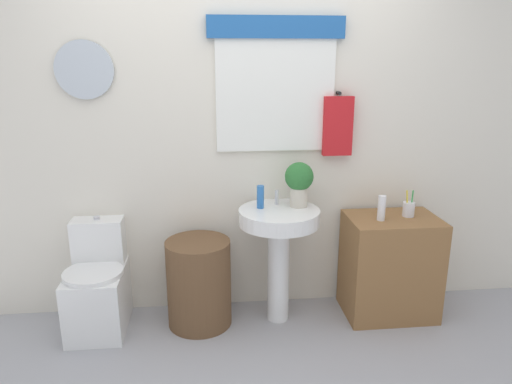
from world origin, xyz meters
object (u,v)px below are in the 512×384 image
object	(u,v)px
laundry_hamper	(199,283)
toothbrush_cup	(409,209)
lotion_bottle	(382,208)
potted_plant	(299,181)
wooden_cabinet	(390,266)
soap_bottle	(260,197)
toilet	(98,287)
pedestal_sink	(279,237)

from	to	relation	value
laundry_hamper	toothbrush_cup	size ratio (longest dim) A/B	3.25
laundry_hamper	lotion_bottle	xyz separation A→B (m)	(1.23, -0.04, 0.50)
potted_plant	toothbrush_cup	size ratio (longest dim) A/B	1.63
wooden_cabinet	potted_plant	xyz separation A→B (m)	(-0.65, 0.06, 0.62)
wooden_cabinet	soap_bottle	size ratio (longest dim) A/B	4.67
laundry_hamper	lotion_bottle	size ratio (longest dim) A/B	3.54
soap_bottle	potted_plant	xyz separation A→B (m)	(0.26, 0.01, 0.10)
laundry_hamper	toothbrush_cup	distance (m)	1.52
potted_plant	lotion_bottle	distance (m)	0.58
wooden_cabinet	potted_plant	world-z (taller)	potted_plant
toothbrush_cup	toilet	bearing A→B (deg)	179.74
toothbrush_cup	wooden_cabinet	bearing A→B (deg)	-169.65
pedestal_sink	potted_plant	xyz separation A→B (m)	(0.14, 0.06, 0.37)
pedestal_sink	wooden_cabinet	size ratio (longest dim) A/B	1.12
pedestal_sink	soap_bottle	bearing A→B (deg)	157.38
pedestal_sink	soap_bottle	distance (m)	0.30
lotion_bottle	laundry_hamper	bearing A→B (deg)	178.13
pedestal_sink	wooden_cabinet	world-z (taller)	pedestal_sink
potted_plant	toilet	bearing A→B (deg)	-178.71
potted_plant	pedestal_sink	bearing A→B (deg)	-156.80
toothbrush_cup	potted_plant	bearing A→B (deg)	176.97
toilet	toothbrush_cup	distance (m)	2.17
laundry_hamper	potted_plant	xyz separation A→B (m)	(0.68, 0.06, 0.68)
laundry_hamper	lotion_bottle	bearing A→B (deg)	-1.87
laundry_hamper	pedestal_sink	size ratio (longest dim) A/B	0.75
wooden_cabinet	lotion_bottle	distance (m)	0.46
laundry_hamper	pedestal_sink	bearing A→B (deg)	-0.00
potted_plant	toothbrush_cup	world-z (taller)	potted_plant
toilet	lotion_bottle	bearing A→B (deg)	-2.09
toilet	soap_bottle	distance (m)	1.25
wooden_cabinet	toothbrush_cup	bearing A→B (deg)	10.35
pedestal_sink	soap_bottle	size ratio (longest dim) A/B	5.22
lotion_bottle	toilet	bearing A→B (deg)	177.91
laundry_hamper	potted_plant	bearing A→B (deg)	5.01
soap_bottle	toothbrush_cup	size ratio (longest dim) A/B	0.83
toilet	potted_plant	bearing A→B (deg)	1.29
laundry_hamper	pedestal_sink	xyz separation A→B (m)	(0.54, -0.00, 0.31)
pedestal_sink	lotion_bottle	xyz separation A→B (m)	(0.68, -0.04, 0.19)
toilet	potted_plant	distance (m)	1.52
toilet	potted_plant	xyz separation A→B (m)	(1.36, 0.03, 0.69)
soap_bottle	potted_plant	world-z (taller)	potted_plant
pedestal_sink	toothbrush_cup	world-z (taller)	toothbrush_cup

